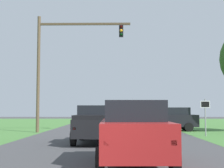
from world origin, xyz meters
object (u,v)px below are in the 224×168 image
at_px(pickup_truck_lead, 96,124).
at_px(traffic_light, 60,56).
at_px(keep_moving_sign, 205,112).
at_px(crossing_suv_far, 171,119).
at_px(red_suv_near, 133,131).

xyz_separation_m(pickup_truck_lead, traffic_light, (-3.23, 7.91, 4.73)).
xyz_separation_m(traffic_light, keep_moving_sign, (9.93, -3.48, -4.18)).
bearing_deg(traffic_light, crossing_suv_far, 13.07).
relative_size(red_suv_near, pickup_truck_lead, 0.96).
distance_m(pickup_truck_lead, crossing_suv_far, 11.24).
height_order(keep_moving_sign, crossing_suv_far, keep_moving_sign).
relative_size(pickup_truck_lead, crossing_suv_far, 1.16).
bearing_deg(red_suv_near, keep_moving_sign, 65.19).
xyz_separation_m(red_suv_near, keep_moving_sign, (5.12, 11.08, 0.49)).
distance_m(traffic_light, keep_moving_sign, 11.32).
bearing_deg(crossing_suv_far, keep_moving_sign, -75.97).
xyz_separation_m(keep_moving_sign, crossing_suv_far, (-1.37, 5.47, -0.56)).
distance_m(red_suv_near, pickup_truck_lead, 6.84).
bearing_deg(traffic_light, pickup_truck_lead, -67.78).
bearing_deg(keep_moving_sign, traffic_light, 160.69).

